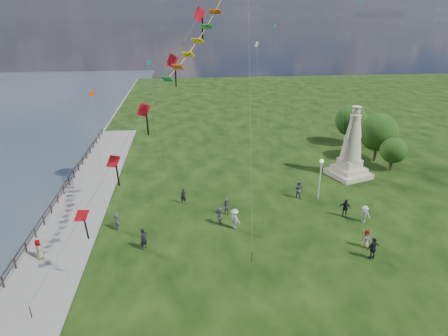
{
  "coord_description": "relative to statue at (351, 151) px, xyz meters",
  "views": [
    {
      "loc": [
        -3.99,
        -19.33,
        16.81
      ],
      "look_at": [
        -1.0,
        8.0,
        5.5
      ],
      "focal_mm": 30.0,
      "sensor_mm": 36.0,
      "label": 1
    }
  ],
  "objects": [
    {
      "name": "statue",
      "position": [
        0.0,
        0.0,
        0.0
      ],
      "size": [
        4.92,
        4.92,
        7.9
      ],
      "rotation": [
        0.0,
        0.0,
        0.33
      ],
      "color": "tan",
      "rests_on": "ground"
    },
    {
      "name": "person_4",
      "position": [
        -4.44,
        -13.53,
        -2.25
      ],
      "size": [
        0.81,
        0.61,
        1.48
      ],
      "primitive_type": "imported",
      "rotation": [
        0.0,
        0.0,
        -0.25
      ],
      "color": "#595960",
      "rests_on": "ground"
    },
    {
      "name": "person_7",
      "position": [
        -7.17,
        -4.63,
        -2.1
      ],
      "size": [
        1.01,
        0.92,
        1.77
      ],
      "primitive_type": "imported",
      "rotation": [
        0.0,
        0.0,
        2.55
      ],
      "color": "#595960",
      "rests_on": "ground"
    },
    {
      "name": "small_kites",
      "position": [
        -9.92,
        4.63,
        10.43
      ],
      "size": [
        27.89,
        16.98,
        26.96
      ],
      "color": "#167085",
      "rests_on": "ground"
    },
    {
      "name": "person_11",
      "position": [
        -15.37,
        -8.86,
        -2.2
      ],
      "size": [
        0.72,
        1.5,
        1.58
      ],
      "primitive_type": "imported",
      "rotation": [
        0.0,
        0.0,
        4.77
      ],
      "color": "#595960",
      "rests_on": "ground"
    },
    {
      "name": "person_2",
      "position": [
        -14.17,
        -9.6,
        -2.1
      ],
      "size": [
        1.18,
        1.25,
        1.77
      ],
      "primitive_type": "imported",
      "rotation": [
        0.0,
        0.0,
        2.27
      ],
      "color": "silver",
      "rests_on": "ground"
    },
    {
      "name": "person_1",
      "position": [
        -14.6,
        -7.34,
        -2.2
      ],
      "size": [
        0.89,
        0.83,
        1.57
      ],
      "primitive_type": "imported",
      "rotation": [
        0.0,
        0.0,
        -0.63
      ],
      "color": "#595960",
      "rests_on": "ground"
    },
    {
      "name": "tree_row",
      "position": [
        4.98,
        6.14,
        0.42
      ],
      "size": [
        4.96,
        12.95,
        5.97
      ],
      "color": "#382314",
      "rests_on": "ground"
    },
    {
      "name": "person_5",
      "position": [
        -24.01,
        -8.69,
        -2.26
      ],
      "size": [
        0.78,
        1.42,
        1.45
      ],
      "primitive_type": "imported",
      "rotation": [
        0.0,
        0.0,
        1.73
      ],
      "color": "#595960",
      "rests_on": "ground"
    },
    {
      "name": "person_6",
      "position": [
        -18.42,
        -4.68,
        -2.22
      ],
      "size": [
        0.6,
        0.43,
        1.53
      ],
      "primitive_type": "imported",
      "rotation": [
        0.0,
        0.0,
        -0.12
      ],
      "color": "black",
      "rests_on": "ground"
    },
    {
      "name": "person_8",
      "position": [
        -2.85,
        -9.88,
        -2.2
      ],
      "size": [
        1.12,
        1.05,
        1.57
      ],
      "primitive_type": "imported",
      "rotation": [
        0.0,
        0.0,
        -0.68
      ],
      "color": "silver",
      "rests_on": "ground"
    },
    {
      "name": "person_10",
      "position": [
        -29.06,
        -12.39,
        -2.21
      ],
      "size": [
        0.7,
        0.87,
        1.54
      ],
      "primitive_type": "imported",
      "rotation": [
        0.0,
        0.0,
        1.93
      ],
      "color": "#595960",
      "rests_on": "ground"
    },
    {
      "name": "person_3",
      "position": [
        -4.6,
        -14.98,
        -2.1
      ],
      "size": [
        1.12,
        0.73,
        1.77
      ],
      "primitive_type": "imported",
      "rotation": [
        0.0,
        0.0,
        3.35
      ],
      "color": "black",
      "rests_on": "ground"
    },
    {
      "name": "person_9",
      "position": [
        -4.13,
        -8.76,
        -2.12
      ],
      "size": [
        1.13,
        0.85,
        1.73
      ],
      "primitive_type": "imported",
      "rotation": [
        0.0,
        0.0,
        -0.37
      ],
      "color": "black",
      "rests_on": "ground"
    },
    {
      "name": "lamppost",
      "position": [
        -5.3,
        -5.17,
        0.04
      ],
      "size": [
        0.39,
        0.39,
        4.19
      ],
      "color": "silver",
      "rests_on": "ground"
    },
    {
      "name": "waterfront",
      "position": [
        -29.3,
        -8.5,
        -3.05
      ],
      "size": [
        200.0,
        200.0,
        1.51
      ],
      "color": "#304048",
      "rests_on": "ground"
    },
    {
      "name": "red_kite_train",
      "position": [
        -20.8,
        -12.91,
        7.7
      ],
      "size": [
        11.3,
        9.35,
        17.32
      ],
      "color": "black",
      "rests_on": "ground"
    },
    {
      "name": "person_0",
      "position": [
        -21.52,
        -11.88,
        -2.08
      ],
      "size": [
        0.78,
        0.77,
        1.81
      ],
      "primitive_type": "imported",
      "rotation": [
        0.0,
        0.0,
        0.77
      ],
      "color": "black",
      "rests_on": "ground"
    }
  ]
}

